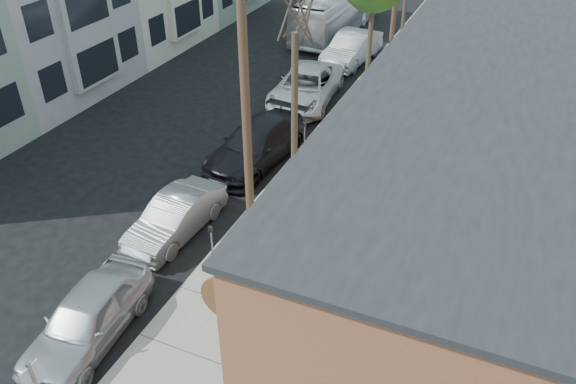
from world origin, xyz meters
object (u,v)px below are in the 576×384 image
at_px(utility_pole_near, 243,76).
at_px(patron_green, 306,294).
at_px(parking_meter_far, 304,132).
at_px(car_0, 88,317).
at_px(car_4, 352,48).
at_px(car_2, 256,144).
at_px(bus, 338,10).
at_px(patio_chair_a, 295,350).
at_px(tree_bare, 294,112).
at_px(car_3, 306,87).
at_px(cyclist, 264,254).
at_px(car_1, 176,217).
at_px(parking_meter_near, 211,237).

xyz_separation_m(utility_pole_near, patron_green, (3.44, -3.34, -4.45)).
height_order(parking_meter_far, car_0, car_0).
distance_m(car_0, car_4, 22.32).
xyz_separation_m(car_0, car_2, (-0.06, 10.14, 0.05)).
bearing_deg(car_4, car_2, -84.85).
height_order(car_4, bus, bus).
distance_m(patio_chair_a, car_2, 10.39).
xyz_separation_m(tree_bare, car_4, (-2.00, 13.09, -2.16)).
height_order(utility_pole_near, tree_bare, utility_pole_near).
height_order(car_3, bus, bus).
height_order(patron_green, bus, bus).
relative_size(parking_meter_far, tree_bare, 0.22).
bearing_deg(parking_meter_far, car_3, 111.27).
distance_m(cyclist, car_2, 7.03).
bearing_deg(patron_green, car_1, -111.02).
height_order(parking_meter_far, bus, bus).
distance_m(utility_pole_near, patio_chair_a, 7.88).
distance_m(cyclist, car_0, 5.12).
bearing_deg(car_2, car_1, -87.78).
bearing_deg(car_3, cyclist, -79.06).
height_order(car_1, bus, bus).
xyz_separation_m(patio_chair_a, cyclist, (-2.11, 2.66, 0.35)).
xyz_separation_m(utility_pole_near, car_0, (-1.59, -6.24, -4.66)).
xyz_separation_m(car_3, bus, (-2.19, 11.00, 0.60)).
xyz_separation_m(patron_green, car_4, (-5.03, 19.42, -0.10)).
distance_m(patron_green, car_2, 8.85).
distance_m(parking_meter_far, bus, 16.21).
xyz_separation_m(car_1, car_2, (0.33, 5.35, 0.11)).
bearing_deg(tree_bare, car_2, 156.06).
distance_m(car_0, car_2, 10.14).
height_order(cyclist, bus, bus).
relative_size(patio_chair_a, patron_green, 0.54).
bearing_deg(patron_green, car_0, -61.84).
distance_m(parking_meter_near, patio_chair_a, 4.78).
distance_m(car_2, bus, 17.36).
bearing_deg(car_0, car_4, 84.78).
distance_m(parking_meter_near, patron_green, 3.74).
bearing_deg(cyclist, car_4, -79.57).
bearing_deg(bus, car_4, -59.34).
distance_m(tree_bare, patio_chair_a, 8.96).
height_order(tree_bare, patio_chair_a, tree_bare).
relative_size(parking_meter_near, car_2, 0.22).
relative_size(tree_bare, patio_chair_a, 6.50).
relative_size(patron_green, car_4, 0.31).
bearing_deg(patio_chair_a, bus, 96.47).
distance_m(patron_green, car_1, 5.75).
distance_m(patron_green, car_4, 20.06).
bearing_deg(tree_bare, patio_chair_a, -66.96).
height_order(parking_meter_near, utility_pole_near, utility_pole_near).
relative_size(car_1, car_4, 0.81).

